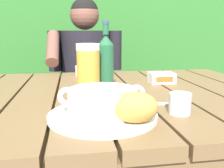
# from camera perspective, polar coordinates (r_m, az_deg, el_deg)

# --- Properties ---
(dining_table) EXTENTS (1.31, 0.98, 0.76)m
(dining_table) POSITION_cam_1_polar(r_m,az_deg,el_deg) (1.00, 0.62, -6.71)
(dining_table) COLOR brown
(dining_table) RESTS_ON ground_plane
(hedge_backdrop) EXTENTS (3.98, 0.87, 1.93)m
(hedge_backdrop) POSITION_cam_1_polar(r_m,az_deg,el_deg) (2.51, -8.14, 9.24)
(hedge_backdrop) COLOR #31742D
(hedge_backdrop) RESTS_ON ground_plane
(chair_near_diner) EXTENTS (0.45, 0.42, 0.91)m
(chair_near_diner) POSITION_cam_1_polar(r_m,az_deg,el_deg) (1.93, -6.05, -4.05)
(chair_near_diner) COLOR brown
(chair_near_diner) RESTS_ON ground_plane
(person_eating) EXTENTS (0.48, 0.47, 1.20)m
(person_eating) POSITION_cam_1_polar(r_m,az_deg,el_deg) (1.69, -5.96, 2.22)
(person_eating) COLOR black
(person_eating) RESTS_ON ground_plane
(serving_plate) EXTENTS (0.29, 0.29, 0.01)m
(serving_plate) POSITION_cam_1_polar(r_m,az_deg,el_deg) (0.68, -2.13, -7.10)
(serving_plate) COLOR white
(serving_plate) RESTS_ON dining_table
(soup_bowl) EXTENTS (0.23, 0.18, 0.08)m
(soup_bowl) POSITION_cam_1_polar(r_m,az_deg,el_deg) (0.67, -2.16, -3.77)
(soup_bowl) COLOR white
(soup_bowl) RESTS_ON serving_plate
(bread_roll) EXTENTS (0.13, 0.11, 0.08)m
(bread_roll) POSITION_cam_1_polar(r_m,az_deg,el_deg) (0.61, 5.14, -5.23)
(bread_roll) COLOR gold
(bread_roll) RESTS_ON serving_plate
(beer_glass) EXTENTS (0.08, 0.08, 0.19)m
(beer_glass) POSITION_cam_1_polar(r_m,az_deg,el_deg) (0.90, -5.39, 3.22)
(beer_glass) COLOR gold
(beer_glass) RESTS_ON dining_table
(beer_bottle) EXTENTS (0.06, 0.06, 0.27)m
(beer_bottle) POSITION_cam_1_polar(r_m,az_deg,el_deg) (0.97, -1.40, 5.04)
(beer_bottle) COLOR #24613C
(beer_bottle) RESTS_ON dining_table
(water_glass_small) EXTENTS (0.06, 0.06, 0.06)m
(water_glass_small) POSITION_cam_1_polar(r_m,az_deg,el_deg) (0.73, 15.14, -4.27)
(water_glass_small) COLOR silver
(water_glass_small) RESTS_ON dining_table
(butter_tub) EXTENTS (0.11, 0.08, 0.05)m
(butter_tub) POSITION_cam_1_polar(r_m,az_deg,el_deg) (1.15, 11.10, 1.42)
(butter_tub) COLOR white
(butter_tub) RESTS_ON dining_table
(table_knife) EXTENTS (0.16, 0.07, 0.01)m
(table_knife) POSITION_cam_1_polar(r_m,az_deg,el_deg) (0.81, 8.12, -4.24)
(table_knife) COLOR silver
(table_knife) RESTS_ON dining_table
(diner_bowl) EXTENTS (0.15, 0.15, 0.05)m
(diner_bowl) POSITION_cam_1_polar(r_m,az_deg,el_deg) (1.33, -5.06, 3.07)
(diner_bowl) COLOR white
(diner_bowl) RESTS_ON dining_table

